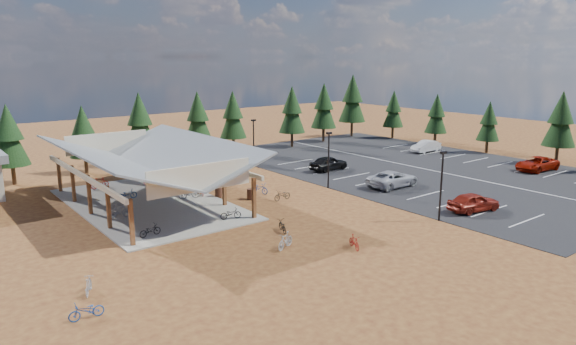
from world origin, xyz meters
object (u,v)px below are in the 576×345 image
(car_2, at_px, (393,179))
(bike_3, at_px, (100,183))
(lamp_post_0, at_px, (441,181))
(car_6, at_px, (537,164))
(bike_7, at_px, (151,178))
(bike_pavilion, at_px, (146,158))
(trash_bin_0, at_px, (251,194))
(bike_2, at_px, (127,194))
(bike_6, at_px, (156,184))
(bike_16, at_px, (282,195))
(car_4, at_px, (329,163))
(bike_0, at_px, (150,230))
(bike_12, at_px, (282,226))
(bike_10, at_px, (86,311))
(bike_14, at_px, (259,188))
(car_0, at_px, (474,202))
(bike_9, at_px, (88,286))
(bike_5, at_px, (189,192))
(bike_11, at_px, (354,242))
(bike_13, at_px, (285,241))
(lamp_post_2, at_px, (254,139))
(bike_4, at_px, (231,214))
(bike_15, at_px, (203,191))
(trash_bin_1, at_px, (219,192))
(car_9, at_px, (426,146))
(lamp_post_1, at_px, (329,156))
(bike_1, at_px, (119,211))

(car_2, bearing_deg, bike_3, 53.43)
(lamp_post_0, height_order, car_6, lamp_post_0)
(bike_7, bearing_deg, bike_3, 65.91)
(bike_pavilion, xyz_separation_m, trash_bin_0, (7.34, -3.81, -3.37))
(bike_2, height_order, car_2, car_2)
(bike_6, bearing_deg, bike_16, -143.39)
(bike_16, height_order, car_4, car_4)
(bike_0, relative_size, bike_12, 0.98)
(bike_10, relative_size, car_4, 0.36)
(bike_14, distance_m, car_0, 17.62)
(bike_0, height_order, bike_7, bike_7)
(bike_9, xyz_separation_m, bike_14, (17.90, 10.79, 0.04))
(bike_16, bearing_deg, bike_5, -132.59)
(trash_bin_0, distance_m, bike_9, 18.86)
(bike_12, bearing_deg, bike_6, -60.69)
(bike_11, xyz_separation_m, bike_13, (-3.35, 2.65, 0.08))
(bike_12, xyz_separation_m, bike_14, (4.52, 9.26, 0.08))
(trash_bin_0, relative_size, car_0, 0.21)
(bike_14, bearing_deg, bike_pavilion, 148.98)
(lamp_post_2, height_order, bike_2, lamp_post_2)
(bike_pavilion, xyz_separation_m, car_4, (20.04, 0.51, -3.03))
(lamp_post_0, xyz_separation_m, bike_4, (-11.93, 9.39, -2.47))
(bike_9, bearing_deg, bike_11, -167.35)
(bike_15, bearing_deg, trash_bin_0, 158.98)
(bike_13, bearing_deg, car_6, 69.61)
(bike_11, xyz_separation_m, bike_16, (3.16, 11.55, -0.00))
(trash_bin_1, height_order, bike_16, trash_bin_1)
(car_2, xyz_separation_m, car_9, (16.79, 9.20, -0.02))
(lamp_post_2, bearing_deg, car_2, -71.98)
(bike_5, relative_size, car_9, 0.41)
(lamp_post_1, height_order, bike_4, lamp_post_1)
(lamp_post_2, distance_m, car_0, 24.64)
(lamp_post_0, relative_size, trash_bin_0, 5.71)
(trash_bin_0, distance_m, bike_5, 5.12)
(bike_16, bearing_deg, bike_4, -76.08)
(bike_4, bearing_deg, bike_15, 3.78)
(bike_9, distance_m, car_9, 47.84)
(trash_bin_1, relative_size, bike_15, 0.58)
(bike_4, relative_size, car_0, 0.36)
(lamp_post_2, xyz_separation_m, car_2, (4.97, -15.29, -2.20))
(bike_10, xyz_separation_m, bike_11, (15.86, -1.19, 0.03))
(bike_9, bearing_deg, bike_4, -127.24)
(bike_2, bearing_deg, bike_6, -63.76)
(bike_1, relative_size, bike_16, 1.03)
(lamp_post_1, bearing_deg, bike_6, 145.05)
(bike_pavilion, relative_size, lamp_post_2, 3.77)
(bike_14, bearing_deg, bike_16, -99.56)
(trash_bin_1, xyz_separation_m, bike_13, (-2.76, -12.91, 0.07))
(lamp_post_2, relative_size, bike_16, 3.10)
(bike_14, bearing_deg, car_0, -70.17)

